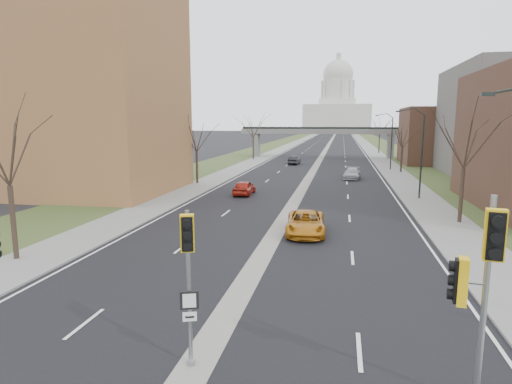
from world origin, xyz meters
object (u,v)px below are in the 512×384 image
(signal_pole_right, at_px, (479,273))
(car_left_near, at_px, (244,188))
(car_right_near, at_px, (306,223))
(car_left_far, at_px, (294,160))
(signal_pole_median, at_px, (188,262))
(car_right_mid, at_px, (352,173))

(signal_pole_right, height_order, car_left_near, signal_pole_right)
(signal_pole_right, height_order, car_right_near, signal_pole_right)
(signal_pole_right, xyz_separation_m, car_left_far, (-11.65, 64.80, -2.97))
(signal_pole_median, height_order, signal_pole_right, signal_pole_right)
(car_left_near, distance_m, car_left_far, 33.21)
(signal_pole_right, xyz_separation_m, car_left_near, (-13.26, 31.62, -2.98))
(signal_pole_right, relative_size, car_left_near, 1.30)
(signal_pole_median, relative_size, signal_pole_right, 0.86)
(car_right_mid, bearing_deg, signal_pole_right, -81.82)
(signal_pole_right, relative_size, car_right_mid, 1.15)
(car_left_near, distance_m, car_right_near, 16.39)
(car_left_far, xyz_separation_m, car_right_mid, (9.64, -18.18, -0.03))
(car_left_far, bearing_deg, car_right_mid, 121.85)
(car_left_near, xyz_separation_m, car_right_near, (7.56, -14.54, 0.01))
(signal_pole_right, distance_m, car_right_near, 18.25)
(signal_pole_median, relative_size, car_right_mid, 0.99)
(signal_pole_right, bearing_deg, car_left_near, 121.83)
(signal_pole_median, height_order, car_left_near, signal_pole_median)
(signal_pole_median, xyz_separation_m, car_right_near, (2.07, 16.85, -2.67))
(signal_pole_median, bearing_deg, signal_pole_right, -21.28)
(signal_pole_median, distance_m, car_left_far, 64.73)
(car_right_near, bearing_deg, car_left_near, 113.43)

